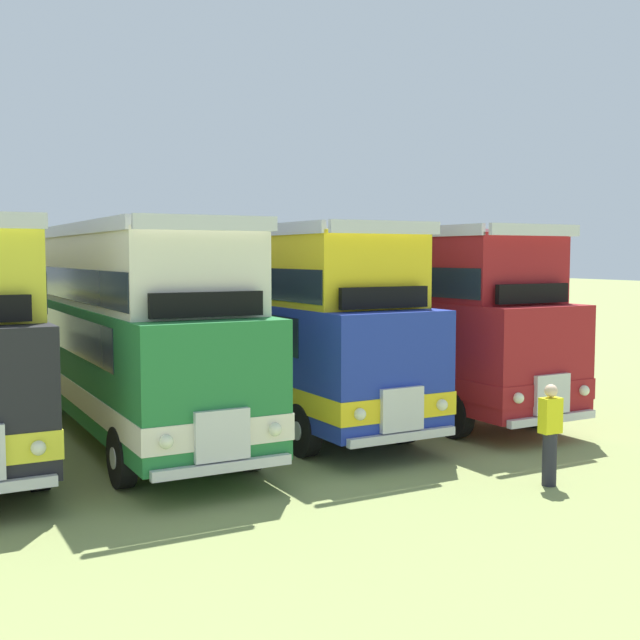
% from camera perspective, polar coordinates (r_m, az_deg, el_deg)
% --- Properties ---
extents(bus_seventh_in_row, '(2.89, 10.85, 4.52)m').
position_cam_1_polar(bus_seventh_in_row, '(17.56, -13.54, -0.46)').
color(bus_seventh_in_row, '#237538').
rests_on(bus_seventh_in_row, ground).
extents(bus_eighth_in_row, '(3.00, 10.57, 4.52)m').
position_cam_1_polar(bus_eighth_in_row, '(19.02, -3.29, 0.04)').
color(bus_eighth_in_row, '#1E339E').
rests_on(bus_eighth_in_row, ground).
extents(bus_ninth_in_row, '(2.99, 10.03, 4.52)m').
position_cam_1_polar(bus_ninth_in_row, '(20.46, 6.21, 0.34)').
color(bus_ninth_in_row, maroon).
rests_on(bus_ninth_in_row, ground).
extents(marshal_person, '(0.36, 0.24, 1.73)m').
position_cam_1_polar(marshal_person, '(14.11, 16.09, -7.80)').
color(marshal_person, '#23232D').
rests_on(marshal_person, ground).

